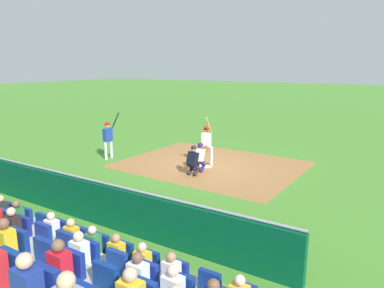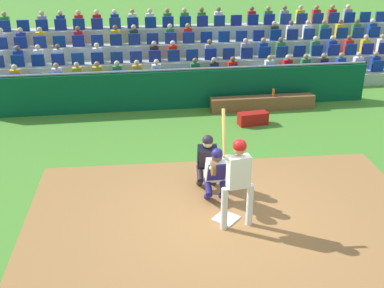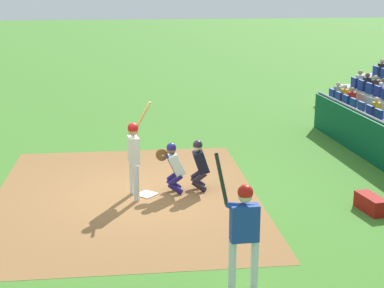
{
  "view_description": "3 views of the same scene",
  "coord_description": "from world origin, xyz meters",
  "px_view_note": "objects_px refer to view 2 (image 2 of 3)",
  "views": [
    {
      "loc": [
        7.56,
        -13.45,
        4.54
      ],
      "look_at": [
        -0.04,
        -1.12,
        1.28
      ],
      "focal_mm": 32.84,
      "sensor_mm": 36.0,
      "label": 1
    },
    {
      "loc": [
        1.87,
        7.97,
        5.26
      ],
      "look_at": [
        0.59,
        -0.67,
        1.39
      ],
      "focal_mm": 44.77,
      "sensor_mm": 36.0,
      "label": 2
    },
    {
      "loc": [
        -13.33,
        0.97,
        4.92
      ],
      "look_at": [
        0.01,
        -1.13,
        1.24
      ],
      "focal_mm": 53.93,
      "sensor_mm": 36.0,
      "label": 3
    }
  ],
  "objects_px": {
    "catcher_crouching": "(216,172)",
    "equipment_duffel_bag": "(253,118)",
    "home_plate_marker": "(226,218)",
    "home_plate_umpire": "(207,159)",
    "water_bottle_on_bench": "(273,93)",
    "dugout_bench": "(263,103)",
    "batter_at_plate": "(238,173)"
  },
  "relations": [
    {
      "from": "catcher_crouching",
      "to": "equipment_duffel_bag",
      "type": "bearing_deg",
      "value": -114.76
    },
    {
      "from": "home_plate_marker",
      "to": "home_plate_umpire",
      "type": "relative_size",
      "value": 0.34
    },
    {
      "from": "water_bottle_on_bench",
      "to": "catcher_crouching",
      "type": "bearing_deg",
      "value": 61.63
    },
    {
      "from": "dugout_bench",
      "to": "equipment_duffel_bag",
      "type": "relative_size",
      "value": 3.88
    },
    {
      "from": "home_plate_marker",
      "to": "dugout_bench",
      "type": "bearing_deg",
      "value": -112.22
    },
    {
      "from": "home_plate_umpire",
      "to": "equipment_duffel_bag",
      "type": "xyz_separation_m",
      "value": [
        -2.03,
        -3.6,
        -0.52
      ]
    },
    {
      "from": "batter_at_plate",
      "to": "catcher_crouching",
      "type": "relative_size",
      "value": 1.8
    },
    {
      "from": "home_plate_umpire",
      "to": "dugout_bench",
      "type": "distance_m",
      "value": 5.55
    },
    {
      "from": "home_plate_marker",
      "to": "dugout_bench",
      "type": "xyz_separation_m",
      "value": [
        -2.52,
        -6.18,
        0.2
      ]
    },
    {
      "from": "home_plate_umpire",
      "to": "water_bottle_on_bench",
      "type": "xyz_separation_m",
      "value": [
        -3.01,
        -4.8,
        -0.15
      ]
    },
    {
      "from": "home_plate_umpire",
      "to": "water_bottle_on_bench",
      "type": "distance_m",
      "value": 5.66
    },
    {
      "from": "dugout_bench",
      "to": "equipment_duffel_bag",
      "type": "distance_m",
      "value": 1.39
    },
    {
      "from": "catcher_crouching",
      "to": "equipment_duffel_bag",
      "type": "relative_size",
      "value": 1.47
    },
    {
      "from": "home_plate_marker",
      "to": "batter_at_plate",
      "type": "distance_m",
      "value": 1.19
    },
    {
      "from": "batter_at_plate",
      "to": "equipment_duffel_bag",
      "type": "height_order",
      "value": "batter_at_plate"
    },
    {
      "from": "catcher_crouching",
      "to": "equipment_duffel_bag",
      "type": "height_order",
      "value": "catcher_crouching"
    },
    {
      "from": "home_plate_marker",
      "to": "catcher_crouching",
      "type": "height_order",
      "value": "catcher_crouching"
    },
    {
      "from": "dugout_bench",
      "to": "equipment_duffel_bag",
      "type": "bearing_deg",
      "value": 62.12
    },
    {
      "from": "home_plate_marker",
      "to": "batter_at_plate",
      "type": "bearing_deg",
      "value": 113.86
    },
    {
      "from": "water_bottle_on_bench",
      "to": "home_plate_umpire",
      "type": "bearing_deg",
      "value": 57.91
    },
    {
      "from": "batter_at_plate",
      "to": "dugout_bench",
      "type": "relative_size",
      "value": 0.68
    },
    {
      "from": "batter_at_plate",
      "to": "home_plate_umpire",
      "type": "bearing_deg",
      "value": -80.16
    },
    {
      "from": "home_plate_marker",
      "to": "home_plate_umpire",
      "type": "bearing_deg",
      "value": -83.39
    },
    {
      "from": "batter_at_plate",
      "to": "catcher_crouching",
      "type": "xyz_separation_m",
      "value": [
        0.22,
        -0.98,
        -0.45
      ]
    },
    {
      "from": "catcher_crouching",
      "to": "dugout_bench",
      "type": "relative_size",
      "value": 0.38
    },
    {
      "from": "dugout_bench",
      "to": "batter_at_plate",
      "type": "bearing_deg",
      "value": 69.67
    },
    {
      "from": "home_plate_marker",
      "to": "equipment_duffel_bag",
      "type": "distance_m",
      "value": 5.29
    },
    {
      "from": "dugout_bench",
      "to": "equipment_duffel_bag",
      "type": "xyz_separation_m",
      "value": [
        0.65,
        1.23,
        -0.03
      ]
    },
    {
      "from": "batter_at_plate",
      "to": "home_plate_umpire",
      "type": "xyz_separation_m",
      "value": [
        0.28,
        -1.63,
        -0.46
      ]
    },
    {
      "from": "catcher_crouching",
      "to": "dugout_bench",
      "type": "xyz_separation_m",
      "value": [
        -2.62,
        -5.49,
        -0.5
      ]
    },
    {
      "from": "dugout_bench",
      "to": "equipment_duffel_bag",
      "type": "height_order",
      "value": "dugout_bench"
    },
    {
      "from": "water_bottle_on_bench",
      "to": "equipment_duffel_bag",
      "type": "relative_size",
      "value": 0.28
    }
  ]
}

